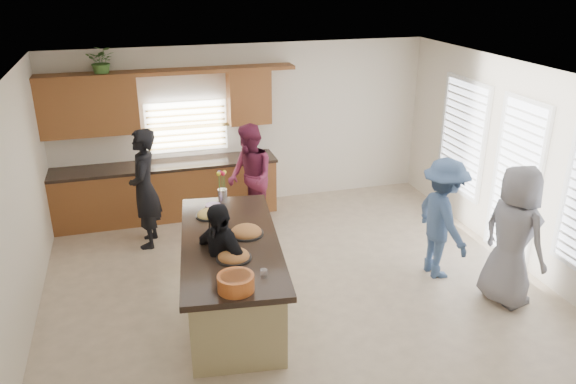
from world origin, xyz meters
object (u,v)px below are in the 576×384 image
object	(u,v)px
island	(232,276)
woman_left_mid	(250,178)
woman_left_front	(220,265)
salad_bowl	(236,282)
woman_left_back	(145,189)
woman_right_back	(443,219)
woman_right_front	(513,236)

from	to	relation	value
island	woman_left_mid	world-z (taller)	woman_left_mid
woman_left_front	salad_bowl	bearing A→B (deg)	-29.14
salad_bowl	woman_left_back	distance (m)	3.27
woman_left_front	woman_right_back	bearing A→B (deg)	65.14
woman_left_back	woman_left_front	xyz separation A→B (m)	(0.73, -2.34, -0.13)
salad_bowl	woman_right_front	distance (m)	3.54
woman_right_back	woman_left_back	bearing A→B (deg)	62.79
woman_right_front	island	bearing A→B (deg)	64.57
island	woman_left_mid	size ratio (longest dim) A/B	1.64
woman_left_front	woman_right_back	world-z (taller)	woman_right_back
woman_left_back	woman_left_mid	xyz separation A→B (m)	(1.64, 0.17, -0.05)
woman_left_mid	woman_left_front	bearing A→B (deg)	-28.48
salad_bowl	woman_left_back	xyz separation A→B (m)	(-0.75, 3.18, -0.13)
island	salad_bowl	bearing A→B (deg)	-90.52
woman_left_mid	woman_right_back	bearing A→B (deg)	35.90
woman_left_front	woman_right_front	size ratio (longest dim) A/B	0.85
woman_left_mid	salad_bowl	bearing A→B (deg)	-23.38
island	woman_left_back	world-z (taller)	woman_left_back
woman_left_mid	woman_right_front	xyz separation A→B (m)	(2.63, -3.03, 0.05)
salad_bowl	woman_left_back	size ratio (longest dim) A/B	0.21
woman_left_back	woman_right_back	xyz separation A→B (m)	(3.79, -2.03, -0.07)
salad_bowl	woman_right_back	xyz separation A→B (m)	(3.04, 1.16, -0.20)
woman_left_front	woman_right_front	distance (m)	3.58
island	woman_left_front	bearing A→B (deg)	-114.82
woman_left_front	woman_right_back	xyz separation A→B (m)	(3.07, 0.32, 0.06)
woman_left_back	woman_right_front	world-z (taller)	same
woman_right_back	woman_right_front	size ratio (longest dim) A/B	0.92
salad_bowl	woman_right_front	size ratio (longest dim) A/B	0.21
salad_bowl	woman_left_mid	xyz separation A→B (m)	(0.89, 3.35, -0.18)
woman_right_front	woman_left_mid	bearing A→B (deg)	28.76
salad_bowl	island	bearing A→B (deg)	82.55
woman_right_front	woman_left_front	bearing A→B (deg)	69.46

